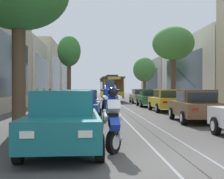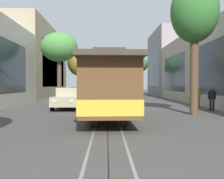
% 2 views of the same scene
% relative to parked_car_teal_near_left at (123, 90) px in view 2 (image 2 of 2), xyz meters
% --- Properties ---
extents(ground_plane, '(160.00, 160.00, 0.00)m').
position_rel_parked_car_teal_near_left_xyz_m(ground_plane, '(2.93, 23.88, -0.80)').
color(ground_plane, '#4C4947').
extents(trolley_track_rails, '(1.14, 71.54, 0.01)m').
position_rel_parked_car_teal_near_left_xyz_m(trolley_track_rails, '(2.93, 28.23, -0.79)').
color(trolley_track_rails, gray).
rests_on(trolley_track_rails, ground).
extents(parked_car_teal_near_left, '(2.11, 4.41, 1.58)m').
position_rel_parked_car_teal_near_left_xyz_m(parked_car_teal_near_left, '(0.00, 0.00, 0.00)').
color(parked_car_teal_near_left, '#196B70').
rests_on(parked_car_teal_near_left, ground).
extents(parked_car_blue_second_left, '(2.12, 4.41, 1.58)m').
position_rel_parked_car_teal_near_left_xyz_m(parked_car_blue_second_left, '(0.14, 6.39, 0.00)').
color(parked_car_blue_second_left, '#233D93').
rests_on(parked_car_blue_second_left, ground).
extents(parked_car_silver_mid_left, '(2.09, 4.40, 1.58)m').
position_rel_parked_car_teal_near_left_xyz_m(parked_car_silver_mid_left, '(0.12, 12.51, 0.00)').
color(parked_car_silver_mid_left, '#B7B7BC').
rests_on(parked_car_silver_mid_left, ground).
extents(parked_car_white_near_right, '(2.05, 4.38, 1.58)m').
position_rel_parked_car_teal_near_left_xyz_m(parked_car_white_near_right, '(5.92, 1.19, 0.00)').
color(parked_car_white_near_right, silver).
rests_on(parked_car_white_near_right, ground).
extents(parked_car_brown_second_right, '(2.14, 4.42, 1.58)m').
position_rel_parked_car_teal_near_left_xyz_m(parked_car_brown_second_right, '(5.73, 6.91, 0.00)').
color(parked_car_brown_second_right, brown).
rests_on(parked_car_brown_second_right, ground).
extents(parked_car_yellow_mid_right, '(2.03, 4.37, 1.58)m').
position_rel_parked_car_teal_near_left_xyz_m(parked_car_yellow_mid_right, '(5.90, 14.05, 0.00)').
color(parked_car_yellow_mid_right, gold).
rests_on(parked_car_yellow_mid_right, ground).
extents(parked_car_green_fourth_right, '(2.04, 4.38, 1.58)m').
position_rel_parked_car_teal_near_left_xyz_m(parked_car_green_fourth_right, '(5.74, 20.15, 0.00)').
color(parked_car_green_fourth_right, '#1E6038').
rests_on(parked_car_green_fourth_right, ground).
extents(parked_car_beige_fifth_right, '(2.04, 4.38, 1.58)m').
position_rel_parked_car_teal_near_left_xyz_m(parked_car_beige_fifth_right, '(5.80, 26.76, 0.00)').
color(parked_car_beige_fifth_right, '#C1B28E').
rests_on(parked_car_beige_fifth_right, ground).
extents(street_tree_kerb_left_near, '(3.77, 3.65, 6.60)m').
position_rel_parked_car_teal_near_left_xyz_m(street_tree_kerb_left_near, '(-2.00, 3.64, 4.33)').
color(street_tree_kerb_left_near, brown).
rests_on(street_tree_kerb_left_near, ground).
extents(street_tree_kerb_left_second, '(2.81, 2.86, 8.02)m').
position_rel_parked_car_teal_near_left_xyz_m(street_tree_kerb_left_second, '(-2.24, 30.48, 5.23)').
color(street_tree_kerb_left_second, brown).
rests_on(street_tree_kerb_left_second, ground).
extents(street_tree_kerb_right_near, '(3.85, 4.12, 8.14)m').
position_rel_parked_car_teal_near_left_xyz_m(street_tree_kerb_right_near, '(7.92, 1.52, 4.97)').
color(street_tree_kerb_right_near, brown).
rests_on(street_tree_kerb_right_near, ground).
extents(street_tree_kerb_right_second, '(3.74, 3.40, 7.16)m').
position_rel_parked_car_teal_near_left_xyz_m(street_tree_kerb_right_second, '(7.82, 19.65, 4.78)').
color(street_tree_kerb_right_second, brown).
rests_on(street_tree_kerb_right_second, ground).
extents(cable_car_trolley, '(2.78, 9.17, 3.28)m').
position_rel_parked_car_teal_near_left_xyz_m(cable_car_trolley, '(2.93, 32.51, 0.86)').
color(cable_car_trolley, brown).
rests_on(cable_car_trolley, ground).
extents(motorcycle_with_rider, '(0.52, 1.83, 1.88)m').
position_rel_parked_car_teal_near_left_xyz_m(motorcycle_with_rider, '(1.27, -0.07, 0.19)').
color(motorcycle_with_rider, black).
rests_on(motorcycle_with_rider, ground).
extents(pedestrian_on_left_pavement, '(0.55, 0.41, 1.63)m').
position_rel_parked_car_teal_near_left_xyz_m(pedestrian_on_left_pavement, '(-4.26, 28.28, 0.12)').
color(pedestrian_on_left_pavement, black).
rests_on(pedestrian_on_left_pavement, ground).
extents(pedestrian_on_right_pavement, '(0.55, 0.24, 1.69)m').
position_rel_parked_car_teal_near_left_xyz_m(pedestrian_on_right_pavement, '(-4.38, 25.33, 0.15)').
color(pedestrian_on_right_pavement, slate).
rests_on(pedestrian_on_right_pavement, ground).
extents(fire_hydrant, '(0.40, 0.22, 0.84)m').
position_rel_parked_car_teal_near_left_xyz_m(fire_hydrant, '(7.23, 9.90, -0.38)').
color(fire_hydrant, '#B2B2B7').
rests_on(fire_hydrant, ground).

